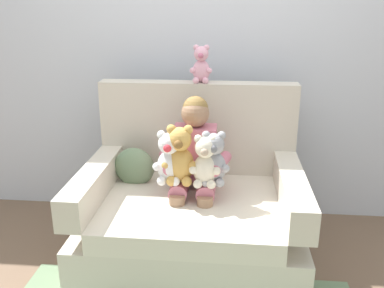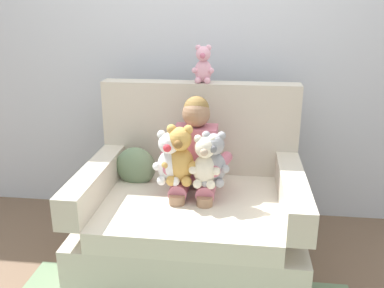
# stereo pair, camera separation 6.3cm
# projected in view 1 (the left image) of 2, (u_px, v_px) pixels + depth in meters

# --- Properties ---
(ground_plane) EXTENTS (8.00, 8.00, 0.00)m
(ground_plane) POSITION_uv_depth(u_px,v_px,m) (192.00, 258.00, 2.65)
(ground_plane) COLOR brown
(back_wall) EXTENTS (6.00, 0.10, 2.60)m
(back_wall) POSITION_uv_depth(u_px,v_px,m) (202.00, 39.00, 2.93)
(back_wall) COLOR silver
(back_wall) RESTS_ON ground
(armchair) EXTENTS (1.30, 0.99, 1.05)m
(armchair) POSITION_uv_depth(u_px,v_px,m) (193.00, 210.00, 2.60)
(armchair) COLOR beige
(armchair) RESTS_ON ground
(seated_child) EXTENTS (0.45, 0.39, 0.82)m
(seated_child) POSITION_uv_depth(u_px,v_px,m) (194.00, 158.00, 2.52)
(seated_child) COLOR #C66B7F
(seated_child) RESTS_ON armchair
(plush_honey) EXTENTS (0.21, 0.17, 0.35)m
(plush_honey) POSITION_uv_depth(u_px,v_px,m) (180.00, 156.00, 2.39)
(plush_honey) COLOR gold
(plush_honey) RESTS_ON armchair
(plush_grey) EXTENTS (0.19, 0.15, 0.32)m
(plush_grey) POSITION_uv_depth(u_px,v_px,m) (213.00, 160.00, 2.38)
(plush_grey) COLOR #9E9EA3
(plush_grey) RESTS_ON armchair
(plush_cream) EXTENTS (0.18, 0.15, 0.30)m
(plush_cream) POSITION_uv_depth(u_px,v_px,m) (205.00, 162.00, 2.36)
(plush_cream) COLOR silver
(plush_cream) RESTS_ON armchair
(plush_white) EXTENTS (0.19, 0.15, 0.31)m
(plush_white) POSITION_uv_depth(u_px,v_px,m) (169.00, 159.00, 2.40)
(plush_white) COLOR white
(plush_white) RESTS_ON armchair
(plush_pink_on_backrest) EXTENTS (0.14, 0.12, 0.24)m
(plush_pink_on_backrest) POSITION_uv_depth(u_px,v_px,m) (201.00, 65.00, 2.67)
(plush_pink_on_backrest) COLOR #EAA8BC
(plush_pink_on_backrest) RESTS_ON armchair
(throw_pillow) EXTENTS (0.26, 0.12, 0.26)m
(throw_pillow) POSITION_uv_depth(u_px,v_px,m) (134.00, 167.00, 2.69)
(throw_pillow) COLOR slate
(throw_pillow) RESTS_ON armchair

